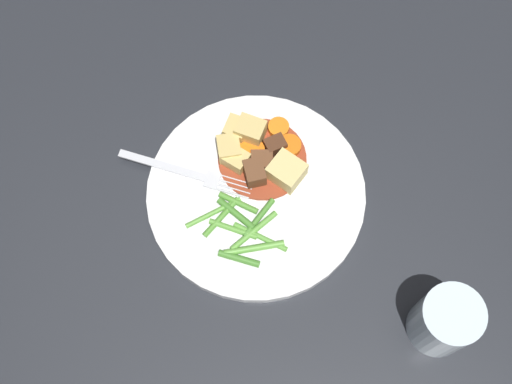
# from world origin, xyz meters

# --- Properties ---
(ground_plane) EXTENTS (3.00, 3.00, 0.00)m
(ground_plane) POSITION_xyz_m (0.00, 0.00, 0.00)
(ground_plane) COLOR #26282D
(dinner_plate) EXTENTS (0.27, 0.27, 0.01)m
(dinner_plate) POSITION_xyz_m (0.00, 0.00, 0.01)
(dinner_plate) COLOR white
(dinner_plate) RESTS_ON ground_plane
(stew_sauce) EXTENTS (0.11, 0.11, 0.00)m
(stew_sauce) POSITION_xyz_m (0.04, -0.01, 0.01)
(stew_sauce) COLOR #93381E
(stew_sauce) RESTS_ON dinner_plate
(carrot_slice_0) EXTENTS (0.04, 0.04, 0.01)m
(carrot_slice_0) POSITION_xyz_m (0.06, -0.05, 0.02)
(carrot_slice_0) COLOR orange
(carrot_slice_0) RESTS_ON dinner_plate
(carrot_slice_1) EXTENTS (0.03, 0.03, 0.01)m
(carrot_slice_1) POSITION_xyz_m (0.08, -0.04, 0.02)
(carrot_slice_1) COLOR orange
(carrot_slice_1) RESTS_ON dinner_plate
(carrot_slice_2) EXTENTS (0.03, 0.03, 0.01)m
(carrot_slice_2) POSITION_xyz_m (0.05, -0.00, 0.02)
(carrot_slice_2) COLOR orange
(carrot_slice_2) RESTS_ON dinner_plate
(carrot_slice_3) EXTENTS (0.03, 0.03, 0.01)m
(carrot_slice_3) POSITION_xyz_m (0.06, 0.01, 0.02)
(carrot_slice_3) COLOR orange
(carrot_slice_3) RESTS_ON dinner_plate
(potato_chunk_0) EXTENTS (0.04, 0.04, 0.03)m
(potato_chunk_0) POSITION_xyz_m (0.08, 0.02, 0.03)
(potato_chunk_0) COLOR #DBBC6B
(potato_chunk_0) RESTS_ON dinner_plate
(potato_chunk_1) EXTENTS (0.05, 0.05, 0.03)m
(potato_chunk_1) POSITION_xyz_m (0.02, -0.04, 0.03)
(potato_chunk_1) COLOR #E5CC7A
(potato_chunk_1) RESTS_ON dinner_plate
(potato_chunk_2) EXTENTS (0.03, 0.03, 0.03)m
(potato_chunk_2) POSITION_xyz_m (0.06, 0.03, 0.03)
(potato_chunk_2) COLOR #DBBC6B
(potato_chunk_2) RESTS_ON dinner_plate
(potato_chunk_3) EXTENTS (0.04, 0.04, 0.03)m
(potato_chunk_3) POSITION_xyz_m (0.08, 0.00, 0.03)
(potato_chunk_3) COLOR #DBBC6B
(potato_chunk_3) RESTS_ON dinner_plate
(potato_chunk_4) EXTENTS (0.04, 0.04, 0.02)m
(potato_chunk_4) POSITION_xyz_m (0.04, 0.02, 0.02)
(potato_chunk_4) COLOR #DBBC6B
(potato_chunk_4) RESTS_ON dinner_plate
(meat_chunk_0) EXTENTS (0.03, 0.03, 0.02)m
(meat_chunk_0) POSITION_xyz_m (0.04, -0.01, 0.02)
(meat_chunk_0) COLOR brown
(meat_chunk_0) RESTS_ON dinner_plate
(meat_chunk_1) EXTENTS (0.03, 0.03, 0.03)m
(meat_chunk_1) POSITION_xyz_m (0.02, -0.00, 0.03)
(meat_chunk_1) COLOR brown
(meat_chunk_1) RESTS_ON dinner_plate
(meat_chunk_2) EXTENTS (0.03, 0.03, 0.02)m
(meat_chunk_2) POSITION_xyz_m (0.06, -0.03, 0.02)
(meat_chunk_2) COLOR #4C2B19
(meat_chunk_2) RESTS_ON dinner_plate
(green_bean_0) EXTENTS (0.05, 0.05, 0.01)m
(green_bean_0) POSITION_xyz_m (-0.03, 0.05, 0.02)
(green_bean_0) COLOR #599E38
(green_bean_0) RESTS_ON dinner_plate
(green_bean_1) EXTENTS (0.04, 0.06, 0.01)m
(green_bean_1) POSITION_xyz_m (-0.06, -0.00, 0.02)
(green_bean_1) COLOR #66AD42
(green_bean_1) RESTS_ON dinner_plate
(green_bean_2) EXTENTS (0.03, 0.05, 0.01)m
(green_bean_2) POSITION_xyz_m (-0.08, 0.03, 0.02)
(green_bean_2) COLOR #4C8E33
(green_bean_2) RESTS_ON dinner_plate
(green_bean_3) EXTENTS (0.05, 0.05, 0.01)m
(green_bean_3) POSITION_xyz_m (-0.03, 0.03, 0.02)
(green_bean_3) COLOR #4C8E33
(green_bean_3) RESTS_ON dinner_plate
(green_bean_4) EXTENTS (0.03, 0.06, 0.01)m
(green_bean_4) POSITION_xyz_m (-0.05, 0.03, 0.02)
(green_bean_4) COLOR #66AD42
(green_bean_4) RESTS_ON dinner_plate
(green_bean_5) EXTENTS (0.01, 0.07, 0.01)m
(green_bean_5) POSITION_xyz_m (-0.07, 0.01, 0.02)
(green_bean_5) COLOR #66AD42
(green_bean_5) RESTS_ON dinner_plate
(green_bean_6) EXTENTS (0.03, 0.05, 0.01)m
(green_bean_6) POSITION_xyz_m (-0.01, 0.02, 0.02)
(green_bean_6) COLOR #599E38
(green_bean_6) RESTS_ON dinner_plate
(green_bean_7) EXTENTS (0.05, 0.04, 0.01)m
(green_bean_7) POSITION_xyz_m (-0.04, -0.00, 0.02)
(green_bean_7) COLOR #4C8E33
(green_bean_7) RESTS_ON dinner_plate
(green_bean_8) EXTENTS (0.05, 0.06, 0.01)m
(green_bean_8) POSITION_xyz_m (-0.05, 0.01, 0.02)
(green_bean_8) COLOR #66AD42
(green_bean_8) RESTS_ON dinner_plate
(green_bean_9) EXTENTS (0.03, 0.07, 0.01)m
(green_bean_9) POSITION_xyz_m (-0.02, 0.05, 0.02)
(green_bean_9) COLOR #66AD42
(green_bean_9) RESTS_ON dinner_plate
(fork) EXTENTS (0.08, 0.17, 0.00)m
(fork) POSITION_xyz_m (0.03, 0.08, 0.01)
(fork) COLOR silver
(fork) RESTS_ON dinner_plate
(water_glass) EXTENTS (0.07, 0.07, 0.09)m
(water_glass) POSITION_xyz_m (-0.18, -0.19, 0.04)
(water_glass) COLOR silver
(water_glass) RESTS_ON ground_plane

